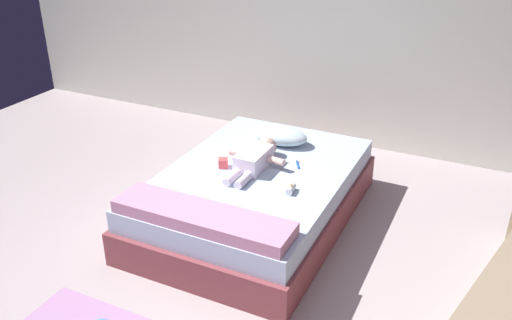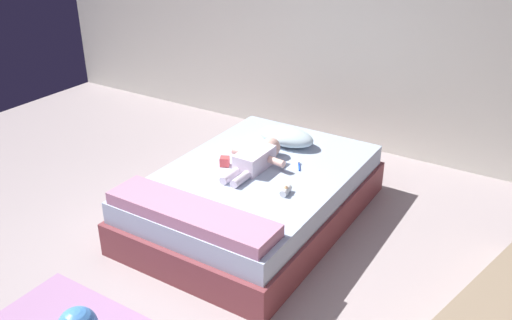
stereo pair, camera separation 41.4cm
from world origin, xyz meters
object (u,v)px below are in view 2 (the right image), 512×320
object	(u,v)px
baby	(257,158)
toy_block	(225,161)
baby_bottle	(286,190)
bed	(256,196)
toothbrush	(299,166)
pillow	(286,137)

from	to	relation	value
baby	toy_block	bearing A→B (deg)	-148.94
baby_bottle	baby	bearing A→B (deg)	146.31
bed	baby_bottle	world-z (taller)	baby_bottle
baby	toothbrush	world-z (taller)	baby
toothbrush	baby_bottle	distance (m)	0.45
toothbrush	baby_bottle	bearing A→B (deg)	-74.38
toothbrush	toy_block	world-z (taller)	toy_block
bed	baby	size ratio (longest dim) A/B	2.94
toothbrush	bed	bearing A→B (deg)	-134.82
pillow	baby	distance (m)	0.48
toy_block	baby_bottle	world-z (taller)	baby_bottle
bed	pillow	size ratio (longest dim) A/B	4.06
baby	toothbrush	size ratio (longest dim) A/B	5.55
baby	baby_bottle	xyz separation A→B (m)	(0.41, -0.27, -0.04)
pillow	toothbrush	xyz separation A→B (m)	(0.29, -0.32, -0.07)
bed	toothbrush	bearing A→B (deg)	45.18
baby	toothbrush	xyz separation A→B (m)	(0.29, 0.16, -0.06)
toy_block	baby_bottle	distance (m)	0.65
bed	baby_bottle	xyz separation A→B (m)	(0.37, -0.19, 0.25)
bed	baby	distance (m)	0.31
bed	toothbrush	size ratio (longest dim) A/B	16.30
baby	baby_bottle	bearing A→B (deg)	-33.69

